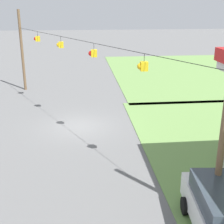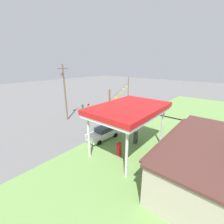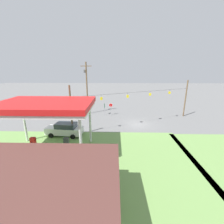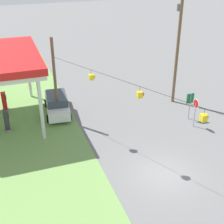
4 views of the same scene
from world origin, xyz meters
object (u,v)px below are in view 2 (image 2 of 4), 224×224
(car_at_pumps_front, at_px, (104,132))
(utility_pole_main, at_px, (65,90))
(fuel_pump_far, at_px, (119,150))
(car_at_pumps_rear, at_px, (163,155))
(stop_sign_roadside, at_px, (88,106))
(gas_station_canopy, at_px, (129,110))
(fuel_pump_near, at_px, (136,138))
(gas_station_store, at_px, (204,159))
(route_sign, at_px, (83,108))

(car_at_pumps_front, relative_size, utility_pole_main, 0.50)
(fuel_pump_far, xyz_separation_m, utility_pole_main, (-3.43, -15.55, 5.07))
(fuel_pump_far, distance_m, car_at_pumps_front, 4.94)
(fuel_pump_far, distance_m, car_at_pumps_rear, 4.96)
(stop_sign_roadside, bearing_deg, car_at_pumps_rear, -107.88)
(gas_station_canopy, bearing_deg, fuel_pump_far, -0.04)
(car_at_pumps_rear, bearing_deg, fuel_pump_near, 70.06)
(gas_station_store, bearing_deg, stop_sign_roadside, -104.02)
(fuel_pump_far, distance_m, utility_pole_main, 16.71)
(car_at_pumps_rear, bearing_deg, gas_station_canopy, 93.79)
(fuel_pump_near, bearing_deg, gas_station_canopy, 0.04)
(fuel_pump_near, height_order, utility_pole_main, utility_pole_main)
(car_at_pumps_front, xyz_separation_m, stop_sign_roadside, (-6.23, -10.31, 0.83))
(car_at_pumps_rear, bearing_deg, fuel_pump_far, 116.36)
(gas_station_canopy, xyz_separation_m, fuel_pump_far, (1.91, -0.00, -4.57))
(fuel_pump_near, bearing_deg, fuel_pump_far, 0.00)
(gas_station_store, xyz_separation_m, route_sign, (-4.44, -23.35, -0.22))
(gas_station_store, bearing_deg, car_at_pumps_rear, -83.47)
(car_at_pumps_rear, bearing_deg, stop_sign_roadside, 72.19)
(fuel_pump_near, xyz_separation_m, stop_sign_roadside, (-4.57, -14.75, 0.96))
(car_at_pumps_rear, distance_m, route_sign, 20.12)
(gas_station_store, height_order, utility_pole_main, utility_pole_main)
(gas_station_canopy, distance_m, fuel_pump_far, 4.96)
(fuel_pump_near, height_order, car_at_pumps_rear, car_at_pumps_rear)
(fuel_pump_near, relative_size, car_at_pumps_front, 0.34)
(car_at_pumps_rear, relative_size, stop_sign_roadside, 1.75)
(gas_station_canopy, bearing_deg, route_sign, -108.96)
(gas_station_canopy, relative_size, route_sign, 4.12)
(gas_station_canopy, bearing_deg, stop_sign_roadside, -113.73)
(gas_station_canopy, height_order, car_at_pumps_rear, gas_station_canopy)
(stop_sign_roadside, distance_m, route_sign, 1.35)
(car_at_pumps_front, height_order, utility_pole_main, utility_pole_main)
(gas_station_canopy, height_order, stop_sign_roadside, gas_station_canopy)
(gas_station_canopy, height_order, car_at_pumps_front, gas_station_canopy)
(fuel_pump_near, xyz_separation_m, route_sign, (-3.26, -15.05, 0.86))
(fuel_pump_far, relative_size, route_sign, 0.75)
(car_at_pumps_rear, xyz_separation_m, utility_pole_main, (-1.23, -20.00, 4.96))
(stop_sign_roadside, bearing_deg, route_sign, 166.71)
(car_at_pumps_rear, height_order, route_sign, route_sign)
(gas_station_store, relative_size, stop_sign_roadside, 5.57)
(car_at_pumps_rear, distance_m, utility_pole_main, 20.65)
(gas_station_canopy, height_order, route_sign, gas_station_canopy)
(gas_station_canopy, distance_m, car_at_pumps_front, 6.28)
(fuel_pump_far, bearing_deg, stop_sign_roadside, -119.64)
(gas_station_canopy, relative_size, car_at_pumps_front, 1.87)
(gas_station_canopy, relative_size, gas_station_store, 0.71)
(fuel_pump_near, bearing_deg, route_sign, -102.23)
(car_at_pumps_front, bearing_deg, gas_station_store, 97.83)
(gas_station_canopy, height_order, utility_pole_main, utility_pole_main)
(car_at_pumps_front, xyz_separation_m, car_at_pumps_rear, (-0.04, 8.89, -0.03))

